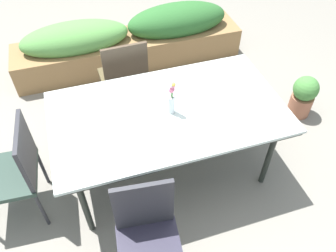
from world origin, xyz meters
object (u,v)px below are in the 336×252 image
(chair_far_side, at_px, (124,76))
(potted_plant, at_px, (303,96))
(chair_near_left, at_px, (148,235))
(flower_vase, at_px, (172,97))
(planter_box, at_px, (130,40))
(chair_end_left, at_px, (14,169))
(dining_table, at_px, (168,115))

(chair_far_side, bearing_deg, potted_plant, -18.36)
(chair_far_side, xyz_separation_m, potted_plant, (1.75, -0.52, -0.28))
(chair_near_left, height_order, flower_vase, flower_vase)
(chair_near_left, xyz_separation_m, potted_plant, (1.97, 1.14, -0.29))
(flower_vase, bearing_deg, chair_near_left, -117.49)
(chair_near_left, height_order, potted_plant, chair_near_left)
(potted_plant, bearing_deg, chair_near_left, -150.02)
(potted_plant, bearing_deg, planter_box, 135.83)
(chair_end_left, bearing_deg, chair_far_side, -47.71)
(dining_table, height_order, chair_near_left, chair_near_left)
(dining_table, xyz_separation_m, chair_near_left, (-0.40, -0.83, -0.17))
(dining_table, distance_m, flower_vase, 0.21)
(chair_near_left, relative_size, flower_vase, 3.13)
(chair_end_left, distance_m, flower_vase, 1.30)
(dining_table, relative_size, chair_end_left, 2.02)
(flower_vase, xyz_separation_m, planter_box, (0.05, 1.78, -0.60))
(chair_far_side, relative_size, planter_box, 0.34)
(chair_end_left, bearing_deg, potted_plant, -80.02)
(chair_end_left, distance_m, potted_plant, 2.81)
(potted_plant, bearing_deg, flower_vase, -168.00)
(flower_vase, bearing_deg, planter_box, 88.32)
(chair_end_left, relative_size, planter_box, 0.33)
(dining_table, xyz_separation_m, chair_end_left, (-1.21, -0.01, -0.20))
(dining_table, bearing_deg, planter_box, 87.61)
(flower_vase, relative_size, planter_box, 0.11)
(chair_far_side, relative_size, flower_vase, 3.18)
(dining_table, distance_m, chair_end_left, 1.23)
(chair_far_side, distance_m, planter_box, 1.00)
(chair_near_left, bearing_deg, dining_table, -109.37)
(chair_far_side, bearing_deg, planter_box, 72.73)
(chair_end_left, bearing_deg, planter_box, -32.51)
(dining_table, xyz_separation_m, chair_far_side, (-0.18, 0.82, -0.18))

